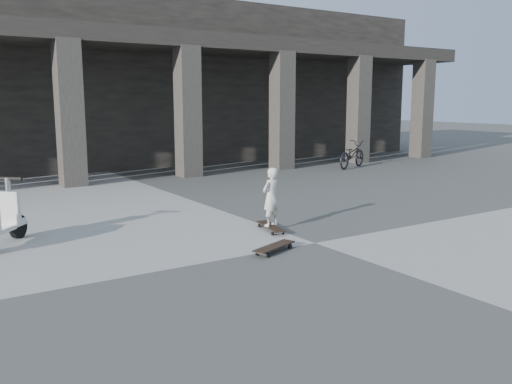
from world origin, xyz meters
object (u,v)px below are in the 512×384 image
skateboard_spare (274,247)px  child (271,197)px  longboard (271,227)px  bicycle (352,155)px

skateboard_spare → child: 1.51m
longboard → child: bearing=12.2°
longboard → skateboard_spare: skateboard_spare is taller
skateboard_spare → child: bearing=36.8°
skateboard_spare → bicycle: bearing=20.1°
longboard → child: 0.55m
longboard → bicycle: bearing=-38.9°
longboard → skateboard_spare: (-0.75, -1.19, 0.01)m
child → bicycle: child is taller
longboard → bicycle: 9.86m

